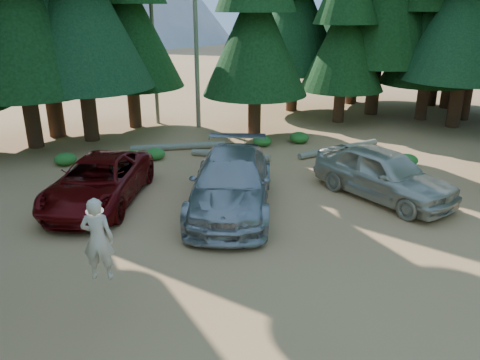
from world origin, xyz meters
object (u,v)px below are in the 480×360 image
(silver_minivan_right, at_px, (383,174))
(log_right, at_px, (339,149))
(log_mid, at_px, (230,155))
(red_pickup, at_px, (99,181))
(log_left, at_px, (178,147))
(frisbee_player, at_px, (98,239))
(silver_minivan_center, at_px, (231,182))

(silver_minivan_right, height_order, log_right, silver_minivan_right)
(log_mid, bearing_deg, red_pickup, -116.42)
(log_left, distance_m, log_right, 7.31)
(silver_minivan_right, height_order, log_left, silver_minivan_right)
(log_right, bearing_deg, frisbee_player, -154.11)
(silver_minivan_right, xyz_separation_m, log_right, (1.17, 5.20, -0.72))
(silver_minivan_right, distance_m, log_mid, 6.88)
(silver_minivan_right, xyz_separation_m, frisbee_player, (-9.28, -3.56, 0.71))
(silver_minivan_right, xyz_separation_m, log_mid, (-3.79, 5.70, -0.72))
(log_right, bearing_deg, log_mid, 160.11)
(red_pickup, height_order, log_right, red_pickup)
(silver_minivan_center, distance_m, log_left, 7.09)
(red_pickup, distance_m, silver_minivan_center, 4.42)
(red_pickup, bearing_deg, log_left, 77.87)
(log_left, xyz_separation_m, log_mid, (1.94, -1.93, -0.01))
(log_left, bearing_deg, silver_minivan_right, -46.28)
(red_pickup, relative_size, log_right, 1.21)
(red_pickup, relative_size, silver_minivan_right, 1.07)
(frisbee_player, relative_size, log_right, 0.42)
(silver_minivan_right, relative_size, log_right, 1.12)
(log_mid, distance_m, log_right, 4.98)
(log_right, bearing_deg, log_left, 146.48)
(red_pickup, distance_m, log_right, 10.83)
(red_pickup, relative_size, log_mid, 1.57)
(red_pickup, bearing_deg, frisbee_player, -68.84)
(red_pickup, relative_size, log_left, 1.28)
(red_pickup, bearing_deg, silver_minivan_center, -1.25)
(log_left, distance_m, log_mid, 2.73)
(log_mid, bearing_deg, silver_minivan_right, -24.64)
(red_pickup, distance_m, frisbee_player, 5.93)
(silver_minivan_center, height_order, log_left, silver_minivan_center)
(log_left, bearing_deg, frisbee_player, -100.80)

